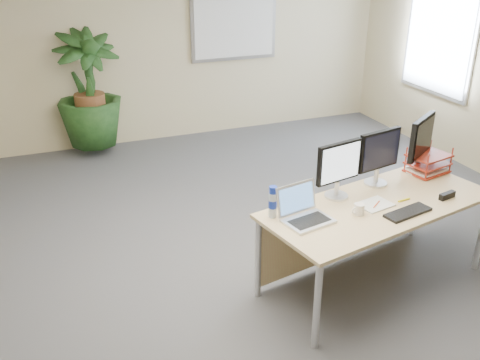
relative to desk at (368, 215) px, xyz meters
name	(u,v)px	position (x,y,z in m)	size (l,w,h in m)	color
floor	(268,288)	(-0.85, 0.13, -0.60)	(8.00, 8.00, 0.00)	#4B4C51
back_wall	(152,46)	(-0.85, 4.13, 0.75)	(7.00, 0.04, 2.70)	beige
whiteboard	(234,27)	(0.35, 4.09, 0.95)	(1.30, 0.04, 0.95)	#A0A0A5
window	(440,35)	(2.62, 2.43, 0.95)	(0.04, 1.30, 1.55)	#A0A0A5
desk	(368,215)	(0.00, 0.00, 0.00)	(2.11, 1.21, 0.76)	tan
floor_plant	(90,101)	(-1.80, 3.82, 0.15)	(0.84, 0.84, 1.50)	#153613
monitor_left	(339,166)	(-0.24, 0.12, 0.44)	(0.43, 0.20, 0.48)	silver
monitor_right	(379,154)	(0.21, 0.22, 0.44)	(0.44, 0.20, 0.49)	silver
monitor_dark	(421,141)	(0.70, 0.30, 0.47)	(0.43, 0.29, 0.53)	silver
laptop	(304,212)	(-0.68, -0.12, 0.22)	(0.42, 0.38, 0.26)	silver
keyboard	(408,212)	(0.12, -0.34, 0.17)	(0.41, 0.14, 0.02)	black
coffee_mug	(359,209)	(-0.24, -0.21, 0.21)	(0.12, 0.08, 0.09)	white
spiral_notebook	(375,205)	(-0.03, -0.12, 0.17)	(0.27, 0.20, 0.01)	silver
orange_pen	(377,204)	(-0.03, -0.14, 0.18)	(0.01, 0.01, 0.13)	#E94B19
yellow_highlighter	(404,200)	(0.24, -0.14, 0.17)	(0.02, 0.02, 0.12)	yellow
water_bottle	(273,202)	(-0.88, 0.00, 0.28)	(0.07, 0.07, 0.26)	silver
letter_tray	(428,165)	(0.79, 0.26, 0.24)	(0.41, 0.34, 0.17)	#9D2513
stapler	(447,195)	(0.59, -0.23, 0.19)	(0.16, 0.04, 0.05)	black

